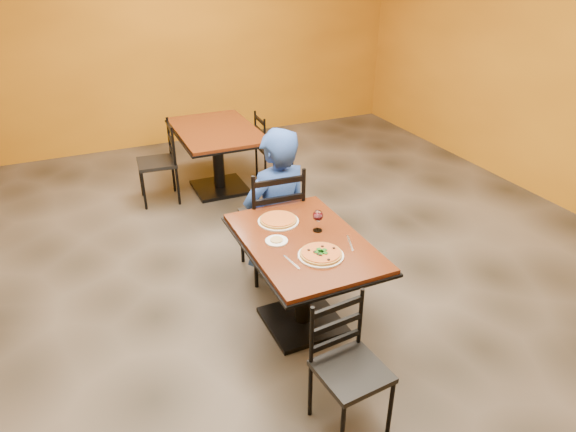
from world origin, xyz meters
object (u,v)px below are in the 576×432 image
table_second (217,145)px  side_plate (277,241)px  table_main (303,263)px  chair_second_right (274,147)px  chair_main_near (352,372)px  plate_far (278,221)px  chair_main_far (271,219)px  wine_glass (318,220)px  pizza_main (321,253)px  diner (277,201)px  plate_main (321,255)px  pizza_far (278,219)px  chair_second_left (157,163)px

table_second → side_plate: bearing=-97.9°
table_main → side_plate: bearing=163.1°
table_main → chair_second_right: 2.76m
table_second → chair_main_near: 3.60m
chair_second_right → plate_far: chair_second_right is taller
table_main → chair_main_far: chair_main_far is taller
table_main → wine_glass: 0.33m
table_second → side_plate: (-0.35, -2.56, 0.19)m
table_second → pizza_main: (-0.16, -2.86, 0.21)m
diner → pizza_main: bearing=73.4°
plate_main → side_plate: (-0.20, 0.30, 0.00)m
plate_main → pizza_far: size_ratio=1.11×
plate_far → chair_second_right: bearing=67.9°
table_main → plate_main: size_ratio=3.97×
plate_far → wine_glass: size_ratio=1.72×
plate_far → diner: bearing=68.4°
diner → wine_glass: diner is taller
table_main → chair_main_far: bearing=84.7°
table_main → chair_main_near: 0.98m
table_second → chair_second_left: (-0.71, -0.00, -0.11)m
chair_main_near → plate_far: size_ratio=2.70×
diner → pizza_main: size_ratio=4.61×
pizza_far → wine_glass: 0.32m
pizza_far → wine_glass: size_ratio=1.56×
chair_second_right → plate_far: (-0.93, -2.30, 0.33)m
chair_main_near → diner: 1.82m
chair_main_far → wine_glass: chair_main_far is taller
table_second → wine_glass: bearing=-90.4°
chair_second_right → pizza_far: (-0.93, -2.30, 0.35)m
chair_second_right → plate_main: bearing=166.1°
chair_main_far → diner: size_ratio=0.79×
pizza_main → plate_far: 0.56m
plate_main → side_plate: 0.36m
plate_far → table_second: bearing=84.4°
chair_main_near → pizza_far: size_ratio=2.99×
pizza_main → pizza_far: 0.56m
diner → side_plate: diner is taller
diner → pizza_far: size_ratio=4.67×
chair_second_left → side_plate: bearing=12.9°
chair_second_left → side_plate: chair_second_left is taller
table_second → chair_main_near: size_ratio=1.60×
table_second → diner: (-0.03, -1.80, 0.09)m
chair_second_left → diner: diner is taller
wine_glass → pizza_far: bearing=130.9°
chair_second_left → diner: (0.68, -1.80, 0.20)m
diner → plate_main: bearing=73.4°
plate_main → plate_far: 0.56m
chair_main_near → pizza_main: (0.16, 0.72, 0.35)m
table_second → diner: 1.80m
table_second → pizza_far: (-0.23, -2.30, 0.21)m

